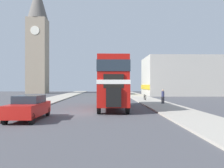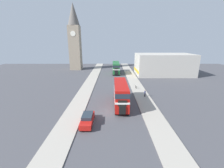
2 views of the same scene
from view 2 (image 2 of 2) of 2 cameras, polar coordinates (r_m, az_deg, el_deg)
name	(u,v)px [view 2 (image 2 of 2)]	position (r m, az deg, el deg)	size (l,w,h in m)	color
ground_plane	(112,113)	(26.66, 0.06, -10.91)	(120.00, 120.00, 0.00)	#47474C
sidewalk_right	(151,112)	(27.50, 14.51, -10.44)	(3.50, 120.00, 0.12)	#A8A093
sidewalk_left	(74,113)	(27.45, -14.43, -10.48)	(3.50, 120.00, 0.12)	#A8A093
double_decker_bus	(120,92)	(28.76, 3.20, -3.18)	(2.45, 10.12, 4.45)	#B2140F
bus_distant	(115,67)	(58.68, 1.33, 6.54)	(2.55, 10.45, 4.21)	#1E602D
car_parked_near	(87,119)	(23.37, -9.50, -13.07)	(1.69, 4.62, 1.53)	red
pedestrian_walking	(145,93)	(34.22, 12.28, -3.29)	(0.31, 0.31, 1.55)	#282833
bicycle_on_pavement	(136,87)	(39.97, 8.97, -1.10)	(0.05, 1.76, 0.78)	black
church_tower	(74,37)	(68.52, -14.25, 17.04)	(4.91, 4.91, 27.33)	gray
shop_building_block	(163,64)	(58.92, 18.93, 7.07)	(20.17, 11.32, 7.73)	#B2ADA3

